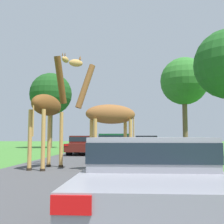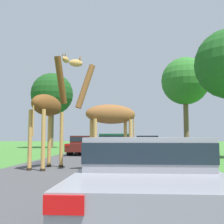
# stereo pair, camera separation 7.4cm
# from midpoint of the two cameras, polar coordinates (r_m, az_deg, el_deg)

# --- Properties ---
(road) EXTENTS (8.19, 120.00, 0.00)m
(road) POSITION_cam_midpoint_polar(r_m,az_deg,el_deg) (29.21, 1.40, -7.64)
(road) COLOR #424244
(road) RESTS_ON ground
(giraffe_near_road) EXTENTS (2.82, 1.50, 4.63)m
(giraffe_near_road) POSITION_cam_midpoint_polar(r_m,az_deg,el_deg) (11.59, -0.58, -0.52)
(giraffe_near_road) COLOR tan
(giraffe_near_road) RESTS_ON ground
(giraffe_companion) EXTENTS (1.23, 2.95, 5.42)m
(giraffe_companion) POSITION_cam_midpoint_polar(r_m,az_deg,el_deg) (12.48, -12.49, 1.17)
(giraffe_companion) COLOR tan
(giraffe_companion) RESTS_ON ground
(car_lead_maroon) EXTENTS (1.86, 4.51, 1.34)m
(car_lead_maroon) POSITION_cam_midpoint_polar(r_m,az_deg,el_deg) (4.58, 7.31, -12.93)
(car_lead_maroon) COLOR gray
(car_lead_maroon) RESTS_ON ground
(car_queue_right) EXTENTS (1.80, 4.77, 1.50)m
(car_queue_right) POSITION_cam_midpoint_polar(r_m,az_deg,el_deg) (15.63, 0.89, -7.03)
(car_queue_right) COLOR #144C28
(car_queue_right) RESTS_ON ground
(car_queue_left) EXTENTS (1.99, 4.07, 1.42)m
(car_queue_left) POSITION_cam_midpoint_polar(r_m,az_deg,el_deg) (24.97, 7.20, -6.32)
(car_queue_left) COLOR black
(car_queue_left) RESTS_ON ground
(car_far_ahead) EXTENTS (1.86, 4.75, 1.41)m
(car_far_ahead) POSITION_cam_midpoint_polar(r_m,az_deg,el_deg) (21.77, -5.68, -6.55)
(car_far_ahead) COLOR #561914
(car_far_ahead) RESTS_ON ground
(tree_centre_back) EXTENTS (5.01, 5.01, 8.93)m
(tree_centre_back) POSITION_cam_midpoint_polar(r_m,az_deg,el_deg) (34.42, -12.02, 3.52)
(tree_centre_back) COLOR brown
(tree_centre_back) RESTS_ON ground
(tree_right_cluster) EXTENTS (4.11, 4.11, 8.20)m
(tree_right_cluster) POSITION_cam_midpoint_polar(r_m,az_deg,el_deg) (25.25, 14.73, 6.01)
(tree_right_cluster) COLOR brown
(tree_right_cluster) RESTS_ON ground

